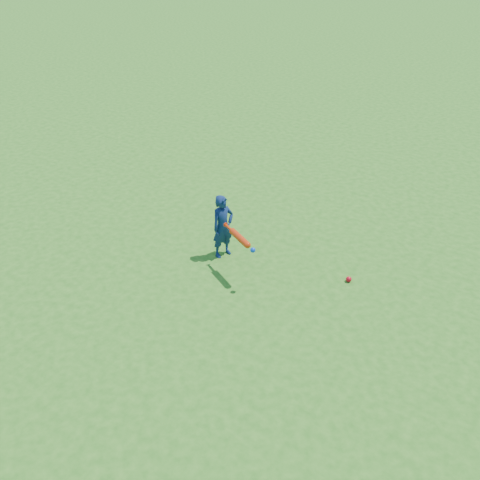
{
  "coord_description": "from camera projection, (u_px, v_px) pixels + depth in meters",
  "views": [
    {
      "loc": [
        4.21,
        -5.97,
        4.41
      ],
      "look_at": [
        0.85,
        -0.76,
        0.53
      ],
      "focal_mm": 40.0,
      "sensor_mm": 36.0,
      "label": 1
    }
  ],
  "objects": [
    {
      "name": "child",
      "position": [
        223.0,
        226.0,
        7.7
      ],
      "size": [
        0.34,
        0.41,
        0.97
      ],
      "primitive_type": "imported",
      "rotation": [
        0.0,
        0.0,
        1.23
      ],
      "color": "#10224E",
      "rests_on": "ground"
    },
    {
      "name": "bat_swing",
      "position": [
        241.0,
        239.0,
        7.15
      ],
      "size": [
        0.72,
        0.41,
        0.09
      ],
      "rotation": [
        0.0,
        0.0,
        -0.48
      ],
      "color": "red",
      "rests_on": "ground"
    },
    {
      "name": "ground_ball_red",
      "position": [
        349.0,
        279.0,
        7.36
      ],
      "size": [
        0.08,
        0.08,
        0.08
      ],
      "primitive_type": "sphere",
      "color": "red",
      "rests_on": "ground"
    },
    {
      "name": "ground",
      "position": [
        221.0,
        231.0,
        8.52
      ],
      "size": [
        80.0,
        80.0,
        0.0
      ],
      "primitive_type": "plane",
      "color": "#296919",
      "rests_on": "ground"
    }
  ]
}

